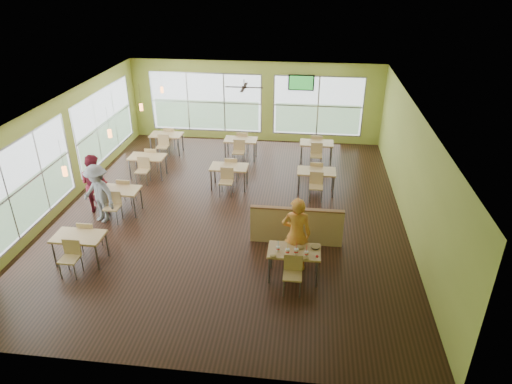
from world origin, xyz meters
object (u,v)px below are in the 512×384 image
half_wall_divider (296,226)px  man_plaid (296,234)px  main_table (294,255)px  food_basket (315,247)px

half_wall_divider → man_plaid: size_ratio=1.26×
main_table → food_basket: bearing=17.0°
man_plaid → half_wall_divider: bearing=-89.8°
man_plaid → food_basket: 0.54m
man_plaid → main_table: bearing=85.2°
main_table → half_wall_divider: bearing=90.0°
food_basket → man_plaid: bearing=153.8°
man_plaid → food_basket: man_plaid is taller
man_plaid → food_basket: (0.45, -0.22, -0.17)m
half_wall_divider → man_plaid: 1.16m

